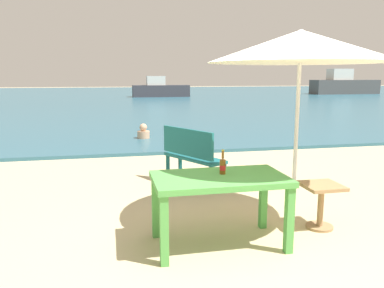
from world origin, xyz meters
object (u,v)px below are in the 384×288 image
(picnic_table_green, at_px, (220,186))
(bench_teal_center, at_px, (191,153))
(swimmer_person, at_px, (143,133))
(patio_umbrella, at_px, (301,47))
(boat_ferry, at_px, (344,85))
(beer_bottle_amber, at_px, (223,165))
(boat_barge, at_px, (160,89))
(side_table_wood, at_px, (321,199))

(picnic_table_green, bearing_deg, bench_teal_center, 85.36)
(bench_teal_center, height_order, swimmer_person, bench_teal_center)
(patio_umbrella, relative_size, bench_teal_center, 1.88)
(boat_ferry, bearing_deg, patio_umbrella, -124.32)
(picnic_table_green, xyz_separation_m, beer_bottle_amber, (0.06, 0.08, 0.20))
(boat_ferry, xyz_separation_m, boat_barge, (-17.66, -1.38, -0.24))
(boat_ferry, bearing_deg, boat_barge, -175.52)
(bench_teal_center, bearing_deg, side_table_wood, -62.22)
(patio_umbrella, xyz_separation_m, side_table_wood, (0.29, -0.13, -1.76))
(side_table_wood, height_order, boat_ferry, boat_ferry)
(beer_bottle_amber, height_order, patio_umbrella, patio_umbrella)
(beer_bottle_amber, relative_size, boat_barge, 0.06)
(side_table_wood, bearing_deg, boat_ferry, 56.19)
(beer_bottle_amber, bearing_deg, picnic_table_green, -124.02)
(picnic_table_green, distance_m, patio_umbrella, 1.81)
(beer_bottle_amber, relative_size, patio_umbrella, 0.12)
(side_table_wood, bearing_deg, patio_umbrella, 156.13)
(bench_teal_center, relative_size, boat_ferry, 0.19)
(picnic_table_green, distance_m, side_table_wood, 1.35)
(beer_bottle_amber, bearing_deg, patio_umbrella, 13.61)
(picnic_table_green, xyz_separation_m, bench_teal_center, (0.19, 2.30, -0.11))
(patio_umbrella, height_order, boat_barge, patio_umbrella)
(patio_umbrella, xyz_separation_m, boat_ferry, (19.63, 28.75, -1.20))
(side_table_wood, bearing_deg, picnic_table_green, -171.95)
(beer_bottle_amber, xyz_separation_m, side_table_wood, (1.25, 0.10, -0.50))
(bench_teal_center, relative_size, swimmer_person, 2.99)
(swimmer_person, distance_m, boat_barge, 21.11)
(beer_bottle_amber, relative_size, bench_teal_center, 0.22)
(bench_teal_center, bearing_deg, patio_umbrella, -67.49)
(beer_bottle_amber, bearing_deg, boat_barge, 83.95)
(boat_ferry, relative_size, boat_barge, 1.40)
(patio_umbrella, relative_size, boat_ferry, 0.36)
(picnic_table_green, bearing_deg, side_table_wood, 8.05)
(swimmer_person, bearing_deg, boat_ferry, 46.84)
(side_table_wood, distance_m, boat_barge, 27.55)
(picnic_table_green, relative_size, side_table_wood, 2.59)
(boat_ferry, distance_m, boat_barge, 17.72)
(boat_ferry, bearing_deg, bench_teal_center, -127.39)
(side_table_wood, relative_size, boat_ferry, 0.08)
(bench_teal_center, xyz_separation_m, swimmer_person, (-0.40, 4.52, -0.30))
(picnic_table_green, xyz_separation_m, swimmer_person, (-0.21, 6.82, -0.41))
(picnic_table_green, relative_size, boat_ferry, 0.22)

